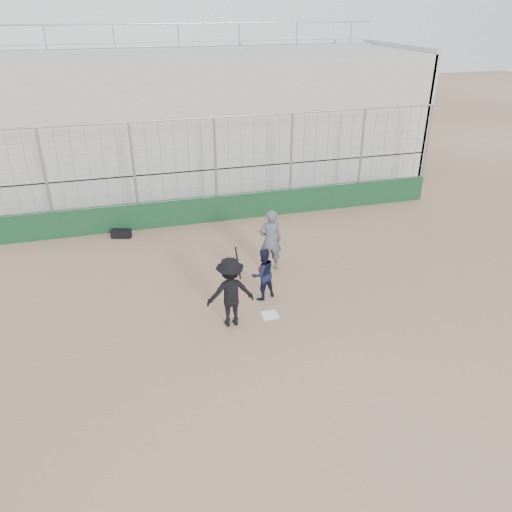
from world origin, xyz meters
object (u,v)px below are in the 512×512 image
object	(u,v)px
catcher_crouched	(263,282)
umpire	(270,243)
equipment_bag	(121,234)
batter_at_plate	(230,292)

from	to	relation	value
catcher_crouched	umpire	xyz separation A→B (m)	(0.72, 1.66, 0.38)
catcher_crouched	equipment_bag	bearing A→B (deg)	124.84
batter_at_plate	umpire	size ratio (longest dim) A/B	1.13
equipment_bag	umpire	bearing A→B (deg)	-40.01
equipment_bag	catcher_crouched	bearing A→B (deg)	-55.16
batter_at_plate	catcher_crouched	distance (m)	1.60
umpire	catcher_crouched	bearing A→B (deg)	68.41
umpire	equipment_bag	xyz separation A→B (m)	(-4.52, 3.79, -0.76)
umpire	equipment_bag	bearing A→B (deg)	-38.01
catcher_crouched	umpire	world-z (taller)	umpire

